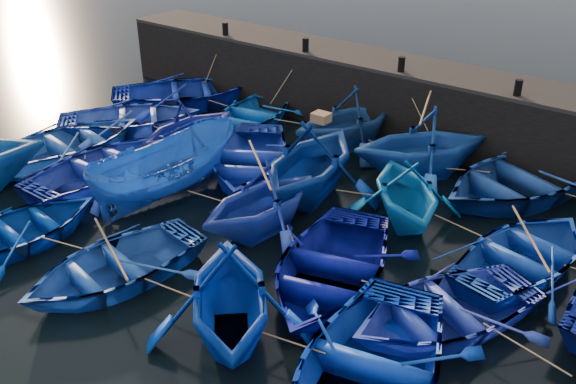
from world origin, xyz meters
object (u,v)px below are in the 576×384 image
Objects in this scene: boat_8 at (248,158)px; wooden_crate at (321,117)px; boat_13 at (69,142)px; boat_0 at (184,92)px.

wooden_crate is (2.91, -0.17, 2.13)m from boat_8.
wooden_crate is at bearing -153.06° from boat_13.
boat_0 reaches higher than boat_13.
boat_0 is at bearing -75.59° from boat_13.
boat_8 is at bearing -165.93° from boat_0.
boat_0 is at bearing 159.76° from wooden_crate.
boat_13 is at bearing 135.76° from boat_0.
boat_0 is at bearing 122.36° from boat_8.
wooden_crate is (8.95, -3.30, 2.08)m from boat_0.
boat_0 is 1.07× the size of boat_13.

